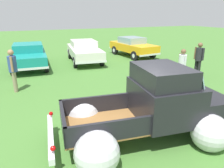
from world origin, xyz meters
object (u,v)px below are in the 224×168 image
show_car_1 (29,55)px  show_car_2 (84,50)px  spectator_1 (182,65)px  vintage_pickup_truck (154,110)px  show_car_3 (133,46)px  spectator_0 (13,68)px  spectator_2 (199,58)px

show_car_1 → show_car_2: (3.50, 0.17, -0.00)m
spectator_1 → show_car_1: bearing=143.2°
vintage_pickup_truck → show_car_3: vintage_pickup_truck is taller
show_car_1 → spectator_0: 4.26m
vintage_pickup_truck → spectator_2: (5.30, 3.72, 0.26)m
show_car_3 → spectator_2: size_ratio=2.47×
spectator_0 → vintage_pickup_truck: bearing=127.3°
show_car_1 → spectator_1: bearing=47.1°
show_car_3 → show_car_1: bearing=-91.1°
show_car_2 → spectator_1: size_ratio=2.82×
show_car_3 → spectator_0: 9.61m
spectator_0 → spectator_2: 8.73m
show_car_1 → show_car_3: (7.47, 0.59, -0.01)m
spectator_0 → spectator_2: (8.59, -1.53, -0.00)m
spectator_1 → show_car_3: bearing=88.4°
show_car_2 → spectator_2: bearing=42.9°
spectator_0 → show_car_1: bearing=-96.6°
spectator_1 → spectator_2: bearing=33.6°
spectator_0 → spectator_2: bearing=175.1°
vintage_pickup_truck → spectator_1: (3.56, 2.97, 0.20)m
spectator_2 → show_car_2: bearing=-68.1°
show_car_1 → show_car_3: size_ratio=1.05×
show_car_2 → spectator_1: spectator_1 is taller
show_car_3 → spectator_0: (-8.34, -4.75, 0.24)m
show_car_3 → spectator_0: bearing=-65.9°
vintage_pickup_truck → show_car_3: 11.21m
spectator_1 → vintage_pickup_truck: bearing=-129.8°
show_car_3 → spectator_2: (0.25, -6.28, 0.24)m
show_car_3 → spectator_1: spectator_1 is taller
vintage_pickup_truck → spectator_1: vintage_pickup_truck is taller
vintage_pickup_truck → show_car_2: bearing=91.3°
spectator_2 → spectator_0: bearing=-23.9°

